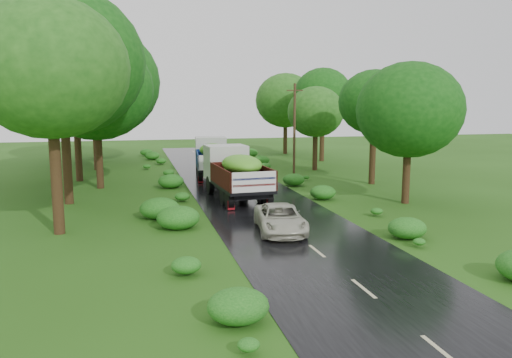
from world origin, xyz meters
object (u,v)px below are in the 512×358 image
object	(u,v)px
truck_near	(235,170)
truck_far	(212,155)
car	(280,219)
utility_pole	(294,129)

from	to	relation	value
truck_near	truck_far	distance (m)	8.96
car	truck_near	bearing A→B (deg)	100.41
truck_far	utility_pole	xyz separation A→B (m)	(6.15, -1.15, 1.98)
truck_near	utility_pole	xyz separation A→B (m)	(6.23, 7.81, 1.94)
truck_far	car	size ratio (longest dim) A/B	1.68
truck_near	utility_pole	size ratio (longest dim) A/B	1.03
truck_far	utility_pole	distance (m)	6.57
truck_far	utility_pole	bearing A→B (deg)	-5.44
car	utility_pole	distance (m)	17.19
truck_near	car	distance (m)	8.16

